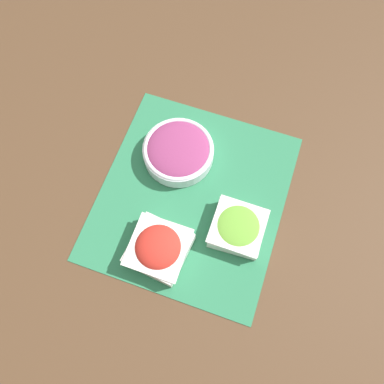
{
  "coord_description": "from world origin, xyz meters",
  "views": [
    {
      "loc": [
        0.31,
        0.11,
        0.91
      ],
      "look_at": [
        0.0,
        0.0,
        0.03
      ],
      "focal_mm": 35.0,
      "sensor_mm": 36.0,
      "label": 1
    }
  ],
  "objects": [
    {
      "name": "ground_plane",
      "position": [
        0.0,
        0.0,
        0.0
      ],
      "size": [
        3.0,
        3.0,
        0.0
      ],
      "primitive_type": "plane",
      "color": "#513823"
    },
    {
      "name": "placemat",
      "position": [
        0.0,
        0.0,
        0.0
      ],
      "size": [
        0.51,
        0.46,
        0.0
      ],
      "color": "#2D7A51",
      "rests_on": "ground_plane"
    },
    {
      "name": "onion_bowl",
      "position": [
        -0.1,
        -0.07,
        0.03
      ],
      "size": [
        0.19,
        0.19,
        0.06
      ],
      "color": "silver",
      "rests_on": "placemat"
    },
    {
      "name": "tomato_bowl",
      "position": [
        0.16,
        -0.03,
        0.04
      ],
      "size": [
        0.14,
        0.14,
        0.07
      ],
      "color": "white",
      "rests_on": "placemat"
    },
    {
      "name": "lettuce_bowl",
      "position": [
        0.05,
        0.13,
        0.03
      ],
      "size": [
        0.13,
        0.13,
        0.05
      ],
      "color": "white",
      "rests_on": "placemat"
    }
  ]
}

